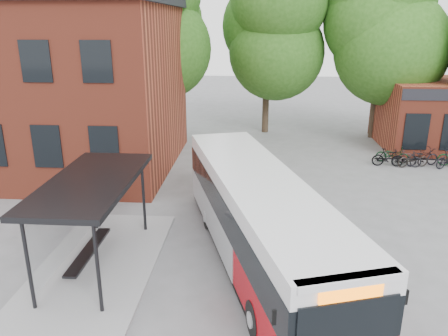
# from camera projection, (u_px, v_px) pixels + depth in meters

# --- Properties ---
(ground) EXTENTS (100.00, 100.00, 0.00)m
(ground) POSITION_uv_depth(u_px,v_px,m) (244.00, 254.00, 14.29)
(ground) COLOR slate
(bus_shelter) EXTENTS (3.60, 7.00, 2.90)m
(bus_shelter) POSITION_uv_depth(u_px,v_px,m) (95.00, 223.00, 13.19)
(bus_shelter) COLOR black
(bus_shelter) RESTS_ON ground
(bike_rail) EXTENTS (5.20, 0.10, 0.38)m
(bike_rail) POSITION_uv_depth(u_px,v_px,m) (424.00, 162.00, 23.08)
(bike_rail) COLOR black
(bike_rail) RESTS_ON ground
(tree_0) EXTENTS (7.92, 7.92, 11.00)m
(tree_0) POSITION_uv_depth(u_px,v_px,m) (159.00, 50.00, 28.08)
(tree_0) COLOR #234F15
(tree_0) RESTS_ON ground
(tree_1) EXTENTS (7.92, 7.92, 10.40)m
(tree_1) POSITION_uv_depth(u_px,v_px,m) (267.00, 55.00, 28.66)
(tree_1) COLOR #234F15
(tree_1) RESTS_ON ground
(tree_2) EXTENTS (7.92, 7.92, 11.00)m
(tree_2) POSITION_uv_depth(u_px,v_px,m) (380.00, 51.00, 27.15)
(tree_2) COLOR #234F15
(tree_2) RESTS_ON ground
(city_bus) EXTENTS (5.57, 11.48, 2.86)m
(city_bus) POSITION_uv_depth(u_px,v_px,m) (258.00, 221.00, 13.37)
(city_bus) COLOR #A70009
(city_bus) RESTS_ON ground
(bicycle_0) EXTENTS (1.79, 0.99, 0.89)m
(bicycle_0) POSITION_uv_depth(u_px,v_px,m) (392.00, 155.00, 23.51)
(bicycle_0) COLOR black
(bicycle_0) RESTS_ON ground
(bicycle_1) EXTENTS (1.65, 0.59, 0.97)m
(bicycle_1) POSITION_uv_depth(u_px,v_px,m) (388.00, 157.00, 22.88)
(bicycle_1) COLOR black
(bicycle_1) RESTS_ON ground
(bicycle_2) EXTENTS (1.77, 0.96, 0.88)m
(bicycle_2) POSITION_uv_depth(u_px,v_px,m) (413.00, 159.00, 22.76)
(bicycle_2) COLOR black
(bicycle_2) RESTS_ON ground
(bicycle_3) EXTENTS (1.51, 0.54, 0.89)m
(bicycle_3) POSITION_uv_depth(u_px,v_px,m) (407.00, 159.00, 22.76)
(bicycle_3) COLOR black
(bicycle_3) RESTS_ON ground
(bicycle_4) EXTENTS (1.97, 1.16, 0.98)m
(bicycle_4) POSITION_uv_depth(u_px,v_px,m) (422.00, 157.00, 22.97)
(bicycle_4) COLOR black
(bicycle_4) RESTS_ON ground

